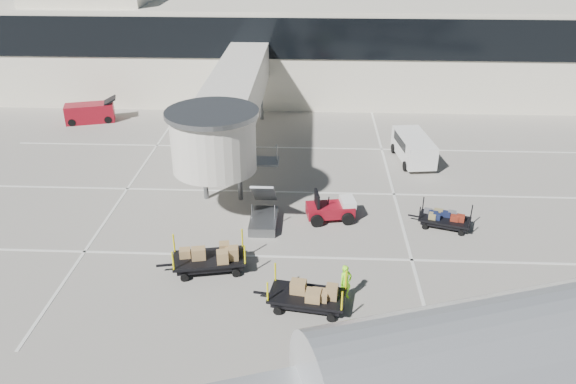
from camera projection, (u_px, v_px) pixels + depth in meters
The scene contains 11 objects.
ground at pixel (285, 281), 25.41m from camera, with size 140.00×140.00×0.00m, color #9B958A.
lane_markings at pixel (282, 189), 33.76m from camera, with size 40.00×30.00×0.02m.
terminal at pixel (298, 47), 50.30m from camera, with size 64.00×12.11×15.20m.
jet_bridge at pixel (231, 105), 34.59m from camera, with size 5.70×20.40×6.03m.
baggage_tug at pixel (331, 209), 30.26m from camera, with size 2.74×2.00×1.68m.
suitcase_cart at pixel (444, 219), 29.59m from camera, with size 3.29×2.06×1.27m.
box_cart_near at pixel (306, 296), 23.47m from camera, with size 4.01×2.07×1.54m.
box_cart_far at pixel (209, 259), 25.92m from camera, with size 4.20×2.28×1.61m.
ground_worker at pixel (346, 282), 23.95m from camera, with size 0.60×0.39×1.64m, color #8DFF1A.
minivan at pixel (413, 146), 37.26m from camera, with size 2.49×4.77×1.73m.
belt_loader at pixel (90, 113), 44.29m from camera, with size 4.19×2.53×1.90m.
Camera 1 is at (1.09, -20.85, 15.03)m, focal length 35.00 mm.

